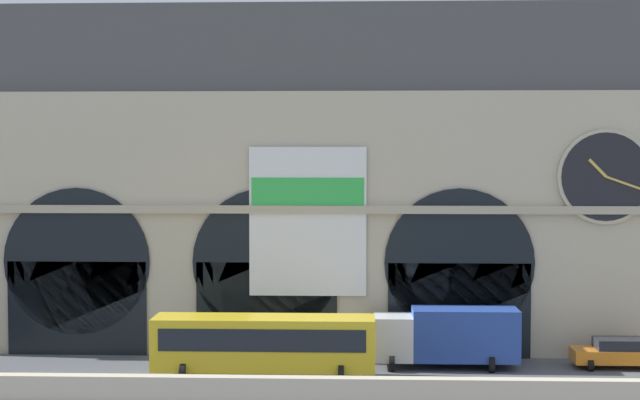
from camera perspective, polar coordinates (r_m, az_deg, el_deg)
ground_plane at (r=48.98m, az=-3.75°, el=-10.45°), size 200.00×200.00×0.00m
quay_parapet_wall at (r=44.13m, az=-4.43°, el=-11.15°), size 90.00×0.70×1.15m
station_building at (r=55.03m, az=-2.93°, el=0.93°), size 44.48×5.05×19.59m
bus_center at (r=48.19m, az=-3.34°, el=-8.50°), size 11.00×3.25×3.10m
box_truck_mideast at (r=51.02m, az=7.61°, el=-7.99°), size 7.50×2.91×3.12m
car_east at (r=53.00m, az=17.19°, el=-8.67°), size 4.40×2.22×1.55m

